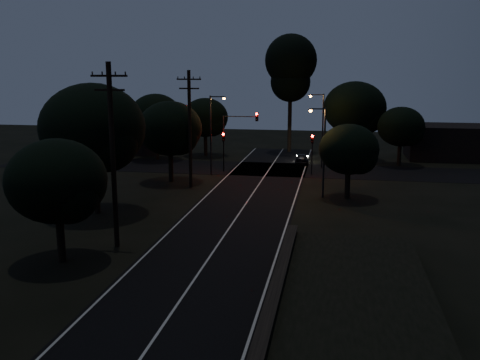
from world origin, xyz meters
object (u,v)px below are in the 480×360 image
(streetlight_c, at_px, (322,146))
(utility_pole_far, at_px, (190,127))
(streetlight_b, at_px, (321,125))
(signal_right, at_px, (312,147))
(utility_pole_mid, at_px, (113,153))
(signal_left, at_px, (224,145))
(car, at_px, (302,159))
(tall_pine, at_px, (291,67))
(signal_mast, at_px, (239,131))
(streetlight_a, at_px, (213,129))

(streetlight_c, bearing_deg, utility_pole_far, 170.40)
(streetlight_b, bearing_deg, signal_right, -100.00)
(utility_pole_far, xyz_separation_m, streetlight_b, (11.31, 12.00, -0.85))
(utility_pole_mid, distance_m, streetlight_c, 19.15)
(streetlight_b, bearing_deg, signal_left, -157.95)
(utility_pole_far, xyz_separation_m, car, (9.20, 14.00, -4.88))
(tall_pine, distance_m, signal_right, 17.37)
(signal_left, distance_m, signal_mast, 2.26)
(signal_mast, bearing_deg, utility_pole_far, -111.11)
(tall_pine, xyz_separation_m, signal_right, (3.60, -15.01, -7.96))
(utility_pole_far, distance_m, signal_right, 13.53)
(utility_pole_mid, xyz_separation_m, signal_mast, (3.09, 24.99, -1.40))
(streetlight_a, bearing_deg, utility_pole_far, -96.59)
(utility_pole_far, xyz_separation_m, streetlight_c, (11.83, -2.00, -1.13))
(signal_left, relative_size, streetlight_c, 0.55)
(utility_pole_far, bearing_deg, streetlight_b, 46.70)
(tall_pine, relative_size, streetlight_a, 1.87)
(utility_pole_far, bearing_deg, signal_left, 80.06)
(streetlight_b, bearing_deg, utility_pole_mid, -111.30)
(signal_right, bearing_deg, streetlight_a, -168.66)
(signal_left, distance_m, signal_right, 9.20)
(signal_right, bearing_deg, streetlight_c, -82.98)
(signal_right, height_order, streetlight_c, streetlight_c)
(signal_left, bearing_deg, streetlight_b, 22.05)
(streetlight_a, bearing_deg, streetlight_b, 29.48)
(streetlight_b, bearing_deg, streetlight_a, -150.52)
(utility_pole_far, relative_size, car, 2.95)
(utility_pole_far, distance_m, streetlight_c, 12.05)
(utility_pole_mid, distance_m, streetlight_a, 23.04)
(signal_right, bearing_deg, streetlight_b, 80.00)
(signal_mast, bearing_deg, tall_pine, 75.38)
(signal_mast, bearing_deg, utility_pole_mid, -97.04)
(signal_left, height_order, signal_right, same)
(utility_pole_mid, bearing_deg, signal_right, 67.01)
(utility_pole_far, bearing_deg, streetlight_a, 83.41)
(signal_left, distance_m, streetlight_a, 2.77)
(signal_left, bearing_deg, utility_pole_far, -99.94)
(signal_right, xyz_separation_m, streetlight_b, (0.71, 4.01, 1.80))
(car, bearing_deg, utility_pole_far, 55.68)
(tall_pine, bearing_deg, signal_mast, -104.62)
(streetlight_b, bearing_deg, tall_pine, 111.38)
(utility_pole_mid, height_order, signal_right, utility_pole_mid)
(utility_pole_mid, xyz_separation_m, streetlight_c, (11.83, 15.00, -1.39))
(car, bearing_deg, tall_pine, -77.28)
(tall_pine, distance_m, car, 13.77)
(utility_pole_far, height_order, streetlight_a, utility_pole_far)
(streetlight_a, relative_size, streetlight_b, 1.00)
(signal_mast, xyz_separation_m, car, (6.11, 6.01, -3.73))
(streetlight_a, relative_size, car, 2.25)
(streetlight_a, distance_m, streetlight_b, 12.19)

